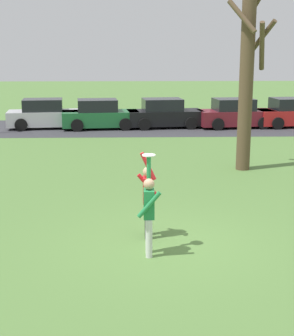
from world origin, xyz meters
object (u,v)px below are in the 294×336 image
(parked_car_red, at_px, (293,114))
(bare_tree_tall, at_px, (247,79))
(person_defender, at_px, (148,196))
(parked_car_green, at_px, (100,115))
(person_catcher, at_px, (149,210))
(parked_car_black, at_px, (164,114))
(frisbee_disc, at_px, (149,155))
(parked_car_silver, at_px, (45,115))
(parked_car_maroon, at_px, (235,114))

(parked_car_red, distance_m, bare_tree_tall, 11.76)
(person_defender, relative_size, parked_car_green, 0.48)
(person_catcher, distance_m, person_defender, 1.06)
(parked_car_red, bearing_deg, parked_car_green, 175.71)
(parked_car_black, height_order, bare_tree_tall, bare_tree_tall)
(frisbee_disc, bearing_deg, parked_car_silver, 105.76)
(frisbee_disc, height_order, parked_car_red, frisbee_disc)
(parked_car_green, relative_size, bare_tree_tall, 0.66)
(parked_car_silver, bearing_deg, parked_car_black, -6.48)
(frisbee_disc, distance_m, parked_car_maroon, 18.55)
(parked_car_silver, height_order, parked_car_maroon, same)
(person_defender, relative_size, parked_car_maroon, 0.48)
(parked_car_green, bearing_deg, parked_car_silver, 167.93)
(person_catcher, height_order, bare_tree_tall, bare_tree_tall)
(parked_car_red, bearing_deg, person_catcher, -122.01)
(parked_car_silver, xyz_separation_m, parked_car_red, (13.71, 0.10, 0.00))
(person_catcher, height_order, parked_car_silver, person_catcher)
(parked_car_black, relative_size, bare_tree_tall, 0.66)
(person_defender, distance_m, bare_tree_tall, 7.99)
(person_catcher, bearing_deg, bare_tree_tall, -24.59)
(parked_car_red, bearing_deg, person_defender, -123.34)
(parked_car_maroon, bearing_deg, parked_car_green, 174.96)
(parked_car_black, bearing_deg, bare_tree_tall, -84.32)
(parked_car_silver, bearing_deg, parked_car_maroon, -7.06)
(parked_car_black, xyz_separation_m, bare_tree_tall, (2.19, -10.24, 2.49))
(person_defender, xyz_separation_m, parked_car_red, (8.68, 17.08, -0.25))
(parked_car_maroon, bearing_deg, person_catcher, -113.21)
(parked_car_silver, bearing_deg, parked_car_red, -5.98)
(person_defender, xyz_separation_m, parked_car_black, (1.49, 16.97, -0.25))
(person_catcher, bearing_deg, frisbee_disc, -0.00)
(person_defender, height_order, parked_car_green, person_defender)
(frisbee_disc, height_order, parked_car_silver, frisbee_disc)
(person_catcher, relative_size, person_defender, 1.02)
(frisbee_disc, xyz_separation_m, parked_car_green, (-2.04, 17.52, -1.37))
(person_defender, distance_m, frisbee_disc, 1.39)
(frisbee_disc, relative_size, parked_car_black, 0.06)
(parked_car_black, relative_size, parked_car_red, 1.00)
(parked_car_silver, relative_size, parked_car_black, 1.00)
(parked_car_black, relative_size, parked_car_maroon, 1.00)
(parked_car_black, distance_m, parked_car_maroon, 3.91)
(parked_car_silver, distance_m, bare_tree_tall, 13.68)
(parked_car_green, relative_size, parked_car_maroon, 1.00)
(person_catcher, relative_size, parked_car_silver, 0.49)
(person_defender, distance_m, parked_car_black, 17.04)
(person_catcher, bearing_deg, parked_car_silver, 16.32)
(parked_car_green, xyz_separation_m, parked_car_maroon, (7.45, 0.18, 0.00))
(parked_car_red, height_order, bare_tree_tall, bare_tree_tall)
(parked_car_maroon, distance_m, bare_tree_tall, 10.57)
(person_defender, bearing_deg, bare_tree_tall, 152.11)
(person_catcher, distance_m, parked_car_maroon, 18.72)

